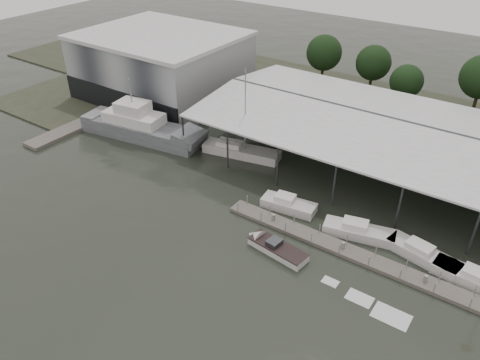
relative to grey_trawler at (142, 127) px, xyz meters
The scene contains 13 objects.
ground 25.69m from the grey_trawler, 39.81° to the right, with size 200.00×200.00×0.00m, color #252B23.
land_strip_far 32.32m from the grey_trawler, 52.41° to the left, with size 140.00×30.00×0.30m.
land_strip_west 24.47m from the grey_trawler, 146.22° to the left, with size 20.00×40.00×0.30m.
storage_warehouse 16.30m from the grey_trawler, 121.54° to the left, with size 24.50×20.50×10.50m.
covered_boat_shed 38.75m from the grey_trawler, 17.52° to the left, with size 58.24×24.00×6.96m.
trawler_dock 10.67m from the grey_trawler, 166.80° to the right, with size 3.00×18.00×0.50m.
floating_dock 35.31m from the grey_trawler, 10.48° to the right, with size 28.00×2.00×1.40m.
grey_trawler is the anchor object (origin of this frame).
white_sailboat 14.86m from the grey_trawler, 14.10° to the left, with size 10.73×4.73×12.19m.
speedboat_underway 29.82m from the grey_trawler, 20.00° to the right, with size 17.83×4.18×2.00m.
moored_cruiser_0 25.98m from the grey_trawler, ahead, with size 6.28×2.98×1.70m.
moored_cruiser_1 34.20m from the grey_trawler, ahead, with size 7.52×3.83×1.70m.
moored_cruiser_2 40.64m from the grey_trawler, ahead, with size 7.39×3.62×1.70m.
Camera 1 is at (25.84, -24.71, 30.68)m, focal length 35.00 mm.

